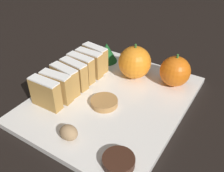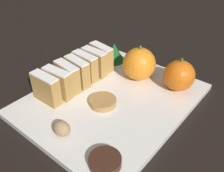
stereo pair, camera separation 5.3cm
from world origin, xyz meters
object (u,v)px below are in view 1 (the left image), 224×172
walnut (68,132)px  chocolate_cookie (119,161)px  orange_near (135,62)px  orange_far (175,71)px

walnut → chocolate_cookie: (0.10, -0.00, -0.01)m
orange_near → chocolate_cookie: (0.10, -0.24, -0.03)m
walnut → chocolate_cookie: 0.10m
orange_near → walnut: size_ratio=2.51×
orange_near → chocolate_cookie: bearing=-67.1°
walnut → orange_far: bearing=69.9°
orange_near → chocolate_cookie: 0.27m
orange_near → orange_far: (0.09, 0.02, -0.00)m
orange_far → walnut: size_ratio=2.26×
orange_far → chocolate_cookie: (0.01, -0.26, -0.03)m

